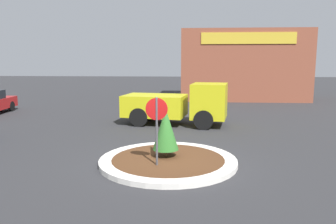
# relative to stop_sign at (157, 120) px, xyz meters

# --- Properties ---
(ground_plane) EXTENTS (120.00, 120.00, 0.00)m
(ground_plane) POSITION_rel_stop_sign_xyz_m (0.30, 0.69, -1.56)
(ground_plane) COLOR #2D2D30
(traffic_island) EXTENTS (4.51, 4.51, 0.17)m
(traffic_island) POSITION_rel_stop_sign_xyz_m (0.30, 0.69, -1.48)
(traffic_island) COLOR silver
(traffic_island) RESTS_ON ground_plane
(stop_sign) EXTENTS (0.67, 0.07, 2.26)m
(stop_sign) POSITION_rel_stop_sign_xyz_m (0.00, 0.00, 0.00)
(stop_sign) COLOR #4C4C51
(stop_sign) RESTS_ON ground_plane
(island_shrub) EXTENTS (0.87, 0.87, 1.63)m
(island_shrub) POSITION_rel_stop_sign_xyz_m (0.20, 0.93, -0.46)
(island_shrub) COLOR brown
(island_shrub) RESTS_ON traffic_island
(utility_truck) EXTENTS (5.62, 2.88, 2.20)m
(utility_truck) POSITION_rel_stop_sign_xyz_m (0.36, 7.31, -0.46)
(utility_truck) COLOR gold
(utility_truck) RESTS_ON ground_plane
(storefront_building) EXTENTS (10.56, 6.07, 5.91)m
(storefront_building) POSITION_rel_stop_sign_xyz_m (5.44, 19.97, 1.40)
(storefront_building) COLOR brown
(storefront_building) RESTS_ON ground_plane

